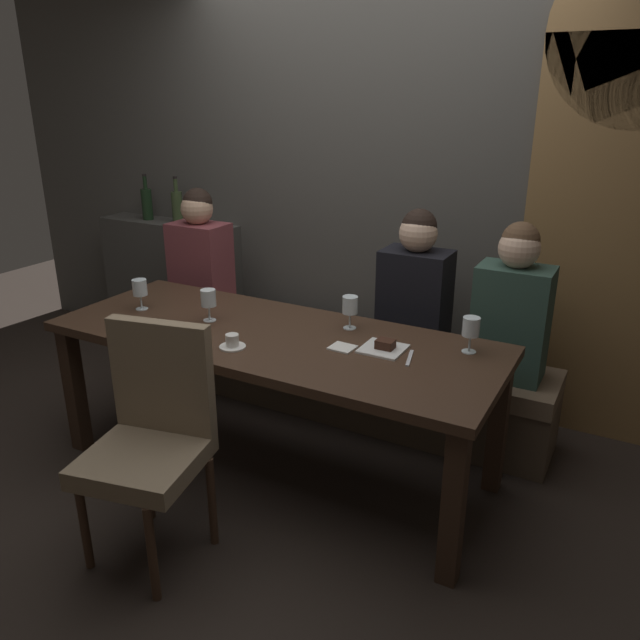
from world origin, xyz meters
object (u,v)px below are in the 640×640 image
chair_near_side (152,429)px  wine_bottle_pale_label (177,206)px  fork_on_table (410,358)px  diner_bearded (415,289)px  dessert_plate (384,347)px  dining_table (273,351)px  diner_far_end (513,306)px  wine_glass_center_front (350,306)px  wine_glass_near_left (471,328)px  wine_glass_end_right (209,299)px  espresso_cup (232,342)px  diner_redhead (200,257)px  banquette_bench (338,375)px  wine_glass_far_right (140,288)px  wine_bottle_dark_red (147,203)px

chair_near_side → wine_bottle_pale_label: size_ratio=3.01×
wine_bottle_pale_label → fork_on_table: size_ratio=1.92×
diner_bearded → dessert_plate: bearing=-81.8°
chair_near_side → wine_bottle_pale_label: (-1.33, 1.75, 0.51)m
dining_table → diner_far_end: (0.97, 0.70, 0.18)m
diner_bearded → wine_glass_center_front: size_ratio=4.98×
chair_near_side → diner_far_end: 1.81m
wine_glass_near_left → wine_glass_end_right: size_ratio=1.00×
espresso_cup → dessert_plate: size_ratio=0.63×
dining_table → diner_redhead: (-0.98, 0.68, 0.19)m
banquette_bench → wine_glass_near_left: bearing=-27.6°
chair_near_side → diner_far_end: size_ratio=1.22×
wine_bottle_pale_label → fork_on_table: (2.13, -0.99, -0.33)m
wine_glass_far_right → dessert_plate: 1.36m
dining_table → banquette_bench: dining_table is taller
diner_far_end → wine_bottle_dark_red: size_ratio=2.45×
dining_table → banquette_bench: (0.00, 0.70, -0.42)m
wine_glass_center_front → wine_bottle_dark_red: bearing=158.8°
diner_redhead → fork_on_table: (1.66, -0.64, -0.10)m
wine_bottle_pale_label → wine_glass_far_right: bearing=-58.9°
chair_near_side → wine_bottle_pale_label: wine_bottle_pale_label is taller
wine_bottle_pale_label → wine_bottle_dark_red: bearing=-179.6°
wine_glass_far_right → wine_glass_center_front: 1.13m
wine_glass_center_front → wine_bottle_pale_label: bearing=155.7°
dining_table → espresso_cup: size_ratio=18.33×
diner_bearded → diner_far_end: size_ratio=1.02×
banquette_bench → diner_redhead: 1.15m
diner_redhead → wine_bottle_dark_red: wine_bottle_dark_red is taller
dessert_plate → wine_bottle_dark_red: bearing=157.2°
dining_table → wine_glass_center_front: (0.29, 0.24, 0.20)m
wine_glass_far_right → wine_glass_near_left: bearing=9.0°
dessert_plate → fork_on_table: 0.14m
chair_near_side → fork_on_table: size_ratio=5.76×
banquette_bench → wine_glass_far_right: wine_glass_far_right is taller
espresso_cup → dining_table: bearing=73.8°
dining_table → espresso_cup: espresso_cup is taller
diner_far_end → wine_bottle_pale_label: (-2.41, 0.33, 0.24)m
diner_redhead → diner_far_end: 1.95m
wine_glass_near_left → wine_glass_center_front: (-0.60, 0.01, 0.00)m
banquette_bench → wine_glass_far_right: 1.26m
banquette_bench → espresso_cup: 1.08m
chair_near_side → diner_bearded: size_ratio=1.20×
chair_near_side → wine_bottle_dark_red: bearing=132.6°
wine_bottle_dark_red → wine_glass_far_right: 1.42m
diner_redhead → dining_table: bearing=-34.9°
diner_redhead → wine_glass_far_right: size_ratio=5.03×
diner_redhead → wine_glass_far_right: (0.17, -0.71, 0.02)m
dining_table → wine_glass_near_left: 0.94m
wine_glass_center_front → diner_far_end: bearing=34.0°
diner_far_end → banquette_bench: bearing=180.0°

